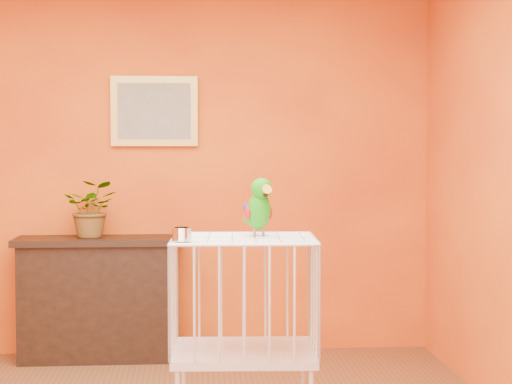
{
  "coord_description": "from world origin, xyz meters",
  "views": [
    {
      "loc": [
        0.27,
        -3.96,
        1.49
      ],
      "look_at": [
        0.58,
        0.2,
        1.27
      ],
      "focal_mm": 60.0,
      "sensor_mm": 36.0,
      "label": 1
    }
  ],
  "objects": [
    {
      "name": "room_shell",
      "position": [
        0.0,
        0.0,
        1.58
      ],
      "size": [
        4.5,
        4.5,
        4.5
      ],
      "color": "orange",
      "rests_on": "ground"
    },
    {
      "name": "console_cabinet",
      "position": [
        -0.38,
        2.04,
        0.43
      ],
      "size": [
        1.16,
        0.42,
        0.86
      ],
      "color": "black",
      "rests_on": "ground"
    },
    {
      "name": "potted_plant",
      "position": [
        -0.43,
        2.02,
        1.02
      ],
      "size": [
        0.38,
        0.42,
        0.31
      ],
      "primitive_type": "imported",
      "rotation": [
        0.0,
        0.0,
        -0.05
      ],
      "color": "#26722D",
      "rests_on": "console_cabinet"
    },
    {
      "name": "framed_picture",
      "position": [
        0.0,
        2.22,
        1.75
      ],
      "size": [
        0.62,
        0.04,
        0.5
      ],
      "color": "gold",
      "rests_on": "room_shell"
    },
    {
      "name": "birdcage",
      "position": [
        0.52,
        0.13,
        0.55
      ],
      "size": [
        0.71,
        0.56,
        1.05
      ],
      "rotation": [
        0.0,
        0.0,
        -0.05
      ],
      "color": "silver",
      "rests_on": "ground"
    },
    {
      "name": "feed_cup",
      "position": [
        0.22,
        -0.02,
        1.09
      ],
      "size": [
        0.09,
        0.09,
        0.06
      ],
      "primitive_type": "cylinder",
      "color": "silver",
      "rests_on": "birdcage"
    },
    {
      "name": "parrot",
      "position": [
        0.59,
        0.17,
        1.2
      ],
      "size": [
        0.16,
        0.26,
        0.29
      ],
      "rotation": [
        0.0,
        0.0,
        0.32
      ],
      "color": "#59544C",
      "rests_on": "birdcage"
    }
  ]
}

